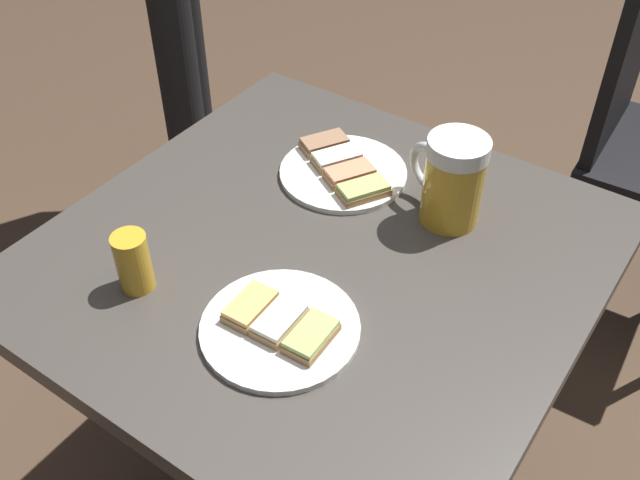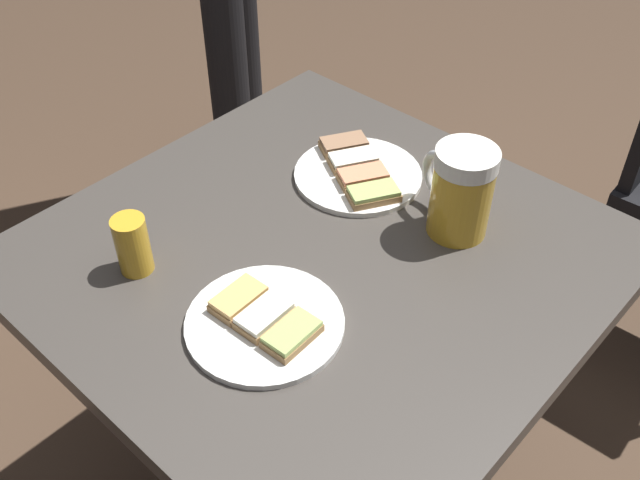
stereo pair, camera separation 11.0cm
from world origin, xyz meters
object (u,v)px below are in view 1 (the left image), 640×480
(plate_far, at_px, (280,326))
(beer_glass_small, at_px, (133,262))
(plate_near, at_px, (343,170))
(beer_mug, at_px, (452,180))

(plate_far, bearing_deg, beer_glass_small, 102.29)
(plate_far, xyz_separation_m, beer_glass_small, (-0.05, 0.22, 0.04))
(plate_near, bearing_deg, beer_glass_small, 166.16)
(beer_glass_small, bearing_deg, plate_far, -77.71)
(plate_far, bearing_deg, beer_mug, -12.08)
(plate_near, relative_size, beer_glass_small, 2.36)
(plate_far, xyz_separation_m, beer_mug, (0.35, -0.07, 0.07))
(plate_near, xyz_separation_m, beer_mug, (0.00, -0.20, 0.06))
(plate_near, xyz_separation_m, beer_glass_small, (-0.39, 0.10, 0.04))
(plate_near, xyz_separation_m, plate_far, (-0.34, -0.12, -0.00))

